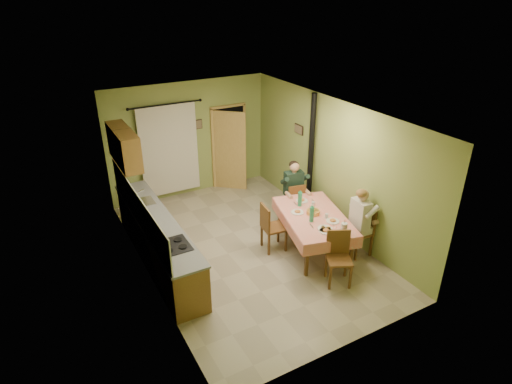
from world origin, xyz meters
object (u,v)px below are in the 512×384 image
chair_near (338,268)px  stove_flue (310,173)px  chair_left (273,236)px  man_far (294,185)px  man_right (362,214)px  dining_table (313,232)px  chair_right (359,241)px  chair_far (293,209)px

chair_near → stove_flue: 2.67m
chair_left → stove_flue: (1.47, 0.87, 0.73)m
man_far → man_right: 1.75m
man_far → stove_flue: (0.50, 0.13, 0.15)m
dining_table → man_far: (0.28, 1.12, 0.50)m
chair_right → chair_left: chair_left is taller
chair_near → stove_flue: size_ratio=0.35×
dining_table → stove_flue: stove_flue is taller
man_far → stove_flue: size_ratio=0.50×
chair_near → man_right: 1.21m
dining_table → stove_flue: bearing=72.8°
chair_far → man_right: man_right is taller
chair_right → man_right: (-0.01, 0.00, 0.59)m
chair_far → chair_near: chair_near is taller
chair_left → man_right: size_ratio=0.71×
dining_table → man_right: size_ratio=1.54×
chair_near → man_far: bearing=-76.8°
dining_table → man_right: 1.02m
dining_table → chair_left: bearing=166.3°
chair_far → chair_right: chair_right is taller
dining_table → chair_far: bearing=90.7°
man_right → stove_flue: bearing=1.8°
chair_far → man_right: 1.84m
chair_near → man_right: (0.92, 0.52, 0.59)m
chair_right → chair_left: size_ratio=0.98×
chair_left → chair_far: bearing=134.2°
stove_flue → man_right: bearing=-93.1°
dining_table → stove_flue: 1.60m
dining_table → chair_left: 0.80m
dining_table → chair_near: 1.14m
chair_near → chair_left: size_ratio=0.98×
chair_left → chair_near: bearing=24.1°
chair_far → man_right: size_ratio=0.68×
chair_far → stove_flue: bearing=26.4°
man_right → chair_right: bearing=-90.0°
chair_far → man_far: 0.59m
chair_left → man_far: size_ratio=0.71×
chair_far → chair_left: chair_left is taller
dining_table → chair_far: (0.27, 1.11, -0.09)m
stove_flue → man_far: bearing=-165.5°
chair_right → stove_flue: (0.08, 1.84, 0.73)m
chair_right → chair_left: (-1.38, 0.96, 0.00)m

